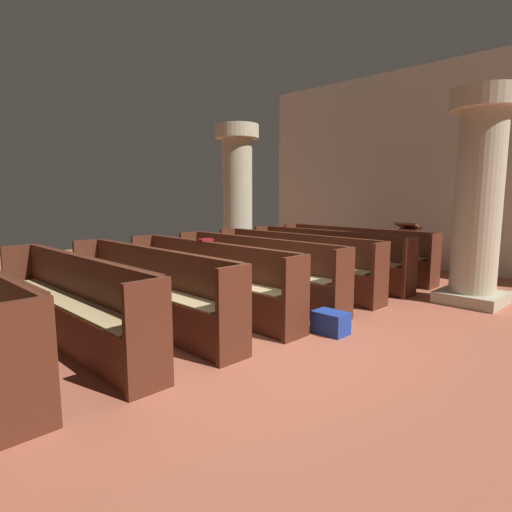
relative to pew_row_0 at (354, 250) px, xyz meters
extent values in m
plane|color=#AD5B42|center=(1.18, -4.08, -0.53)|extent=(19.20, 19.20, 0.00)
cube|color=silver|center=(1.18, 2.00, 1.72)|extent=(10.00, 0.16, 4.50)
cube|color=#562819|center=(0.00, -0.02, -0.05)|extent=(3.30, 0.38, 0.05)
cube|color=#562819|center=(0.00, 0.15, 0.22)|extent=(3.30, 0.04, 0.50)
cube|color=#492215|center=(0.00, 0.19, 0.45)|extent=(3.17, 0.06, 0.02)
cube|color=#4E2416|center=(-1.68, -0.02, -0.03)|extent=(0.06, 0.44, 0.99)
cube|color=#4E2416|center=(1.68, -0.02, -0.03)|extent=(0.06, 0.44, 0.99)
cube|color=#522618|center=(0.00, -0.20, -0.29)|extent=(3.30, 0.03, 0.43)
cube|color=tan|center=(0.00, -0.04, -0.02)|extent=(3.04, 0.32, 0.02)
cube|color=#562819|center=(0.00, -0.99, -0.05)|extent=(3.30, 0.38, 0.05)
cube|color=#562819|center=(0.00, -0.82, 0.22)|extent=(3.30, 0.04, 0.50)
cube|color=#492215|center=(0.00, -0.77, 0.45)|extent=(3.17, 0.06, 0.02)
cube|color=#4E2416|center=(-1.68, -0.99, -0.03)|extent=(0.06, 0.44, 0.99)
cube|color=#4E2416|center=(1.68, -0.99, -0.03)|extent=(0.06, 0.44, 0.99)
cube|color=#522618|center=(0.00, -1.16, -0.29)|extent=(3.30, 0.03, 0.43)
cube|color=tan|center=(0.00, -1.01, -0.02)|extent=(3.04, 0.32, 0.02)
cube|color=#562819|center=(0.00, -1.95, -0.05)|extent=(3.30, 0.38, 0.05)
cube|color=#562819|center=(0.00, -1.79, 0.22)|extent=(3.30, 0.04, 0.50)
cube|color=#492215|center=(0.00, -1.74, 0.45)|extent=(3.17, 0.06, 0.02)
cube|color=#4E2416|center=(-1.68, -1.95, -0.03)|extent=(0.06, 0.44, 0.99)
cube|color=#4E2416|center=(1.68, -1.95, -0.03)|extent=(0.06, 0.44, 0.99)
cube|color=#522618|center=(0.00, -2.13, -0.29)|extent=(3.30, 0.03, 0.43)
cube|color=tan|center=(0.00, -1.97, -0.02)|extent=(3.04, 0.32, 0.02)
cube|color=#562819|center=(0.00, -2.92, -0.05)|extent=(3.30, 0.38, 0.05)
cube|color=#562819|center=(0.00, -2.75, 0.22)|extent=(3.30, 0.04, 0.50)
cube|color=#492215|center=(0.00, -2.71, 0.45)|extent=(3.17, 0.06, 0.02)
cube|color=#4E2416|center=(-1.68, -2.92, -0.03)|extent=(0.06, 0.44, 0.99)
cube|color=#4E2416|center=(1.68, -2.92, -0.03)|extent=(0.06, 0.44, 0.99)
cube|color=#522618|center=(0.00, -3.10, -0.29)|extent=(3.30, 0.03, 0.43)
cube|color=tan|center=(0.00, -2.94, -0.02)|extent=(3.04, 0.32, 0.02)
cube|color=#562819|center=(0.00, -3.89, -0.05)|extent=(3.30, 0.38, 0.05)
cube|color=#562819|center=(0.00, -3.72, 0.22)|extent=(3.30, 0.05, 0.50)
cube|color=#492215|center=(0.00, -3.67, 0.45)|extent=(3.17, 0.06, 0.02)
cube|color=#4E2416|center=(-1.68, -3.89, -0.03)|extent=(0.06, 0.44, 0.99)
cube|color=#4E2416|center=(1.68, -3.89, -0.03)|extent=(0.06, 0.44, 0.99)
cube|color=#522618|center=(0.00, -4.06, -0.29)|extent=(3.30, 0.03, 0.43)
cube|color=tan|center=(0.00, -3.91, -0.02)|extent=(3.04, 0.32, 0.02)
cube|color=#562819|center=(0.00, -4.86, -0.05)|extent=(3.30, 0.38, 0.05)
cube|color=#562819|center=(0.00, -4.69, 0.22)|extent=(3.30, 0.04, 0.50)
cube|color=#492215|center=(0.00, -4.64, 0.45)|extent=(3.17, 0.06, 0.02)
cube|color=#4E2416|center=(-1.68, -4.86, -0.03)|extent=(0.06, 0.44, 0.99)
cube|color=#4E2416|center=(1.68, -4.86, -0.03)|extent=(0.06, 0.44, 0.99)
cube|color=#522618|center=(0.00, -5.03, -0.29)|extent=(3.30, 0.03, 0.43)
cube|color=tan|center=(0.00, -4.88, -0.02)|extent=(3.04, 0.32, 0.02)
cube|color=#562819|center=(0.00, -5.82, -0.05)|extent=(3.30, 0.38, 0.05)
cube|color=#562819|center=(0.00, -5.66, 0.22)|extent=(3.30, 0.04, 0.50)
cube|color=#492215|center=(0.00, -5.61, 0.45)|extent=(3.17, 0.06, 0.02)
cube|color=#4E2416|center=(-1.68, -5.82, -0.03)|extent=(0.06, 0.44, 0.99)
cube|color=#4E2416|center=(1.68, -5.82, -0.03)|extent=(0.06, 0.44, 0.99)
cube|color=#522618|center=(0.00, -6.00, -0.29)|extent=(3.30, 0.03, 0.43)
cube|color=tan|center=(0.00, -5.84, -0.02)|extent=(3.04, 0.32, 0.02)
cube|color=#4E2416|center=(1.68, -6.79, -0.03)|extent=(0.06, 0.44, 0.99)
cube|color=tan|center=(2.54, -0.64, -0.44)|extent=(0.91, 0.91, 0.18)
cylinder|color=#BCB293|center=(2.54, -0.64, 1.02)|extent=(0.67, 0.67, 2.74)
cylinder|color=beige|center=(2.54, -0.64, 2.54)|extent=(0.98, 0.98, 0.30)
cube|color=tan|center=(-2.49, -0.98, -0.44)|extent=(0.91, 0.91, 0.18)
cylinder|color=#BCB293|center=(-2.49, -0.98, 1.02)|extent=(0.67, 0.67, 2.74)
cylinder|color=beige|center=(-2.49, -0.98, 2.54)|extent=(0.98, 0.98, 0.30)
cube|color=#562B1A|center=(0.60, 1.15, -0.50)|extent=(0.45, 0.45, 0.06)
cube|color=brown|center=(0.60, 1.15, -0.05)|extent=(0.28, 0.28, 0.95)
cube|color=brown|center=(0.60, 1.15, 0.48)|extent=(0.48, 0.35, 0.15)
cube|color=maroon|center=(-0.27, -3.68, 0.48)|extent=(0.14, 0.22, 0.04)
cube|color=navy|center=(1.85, -3.43, -0.39)|extent=(0.41, 0.28, 0.27)
camera|label=1|loc=(4.75, -7.62, 1.17)|focal=29.91mm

